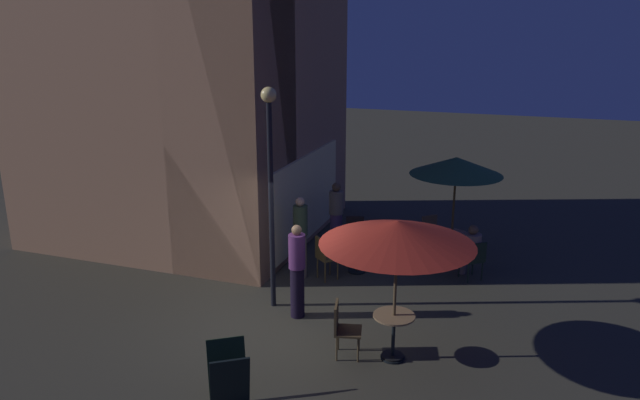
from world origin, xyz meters
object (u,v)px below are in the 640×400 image
Objects in this scene: cafe_table_2 at (357,249)px; cafe_chair_2 at (342,325)px; patio_umbrella_0 at (456,167)px; cafe_chair_1 at (474,257)px; street_lamp_near_corner at (270,168)px; menu_sandwich_board at (229,377)px; cafe_chair_4 at (324,254)px; cafe_table_0 at (451,242)px; patio_umbrella_1 at (397,233)px; cafe_chair_0 at (431,231)px; cafe_chair_3 at (355,234)px; cafe_table_1 at (394,328)px; patron_seated_0 at (471,248)px; patron_standing_3 at (297,271)px; patron_standing_2 at (336,217)px; patron_standing_1 at (300,237)px.

cafe_table_2 is 0.79× the size of cafe_chair_2.
patio_umbrella_0 reaches higher than cafe_chair_1.
street_lamp_near_corner reaches higher than menu_sandwich_board.
cafe_table_0 is at bearing -15.59° from cafe_chair_4.
patio_umbrella_1 is 2.76× the size of cafe_chair_1.
cafe_chair_3 reaches higher than cafe_chair_0.
cafe_table_1 is at bearing 5.09° from cafe_chair_3.
patron_seated_0 is (-0.36, -2.68, 0.11)m from cafe_chair_3.
cafe_table_1 is 0.31× the size of patio_umbrella_0.
cafe_chair_2 is (1.85, -1.11, 0.08)m from menu_sandwich_board.
menu_sandwich_board is at bearing 81.81° from patron_standing_3.
patio_umbrella_1 is at bearing 127.82° from patron_seated_0.
cafe_table_1 is 4.98m from patron_standing_2.
patron_standing_2 reaches higher than cafe_table_1.
cafe_table_0 is 1.05× the size of cafe_table_2.
cafe_table_2 is (2.16, -1.08, -2.22)m from street_lamp_near_corner.
patron_standing_1 reaches higher than cafe_chair_2.
cafe_table_0 is 0.31× the size of patio_umbrella_0.
cafe_chair_3 is at bearing 40.87° from cafe_chair_1.
cafe_chair_4 is (-1.48, 0.26, -0.00)m from cafe_chair_3.
patio_umbrella_1 is (-4.34, 0.37, 1.61)m from cafe_table_0.
patron_standing_1 is (4.63, 0.69, 0.45)m from menu_sandwich_board.
patio_umbrella_1 is 2.54× the size of cafe_chair_4.
cafe_chair_4 is (2.64, 2.10, -1.60)m from patio_umbrella_1.
patio_umbrella_0 is 1.04× the size of patio_umbrella_1.
street_lamp_near_corner is at bearing -33.79° from cafe_chair_3.
menu_sandwich_board is at bearing 136.63° from patio_umbrella_1.
patron_standing_3 is at bearing 95.78° from patron_seated_0.
cafe_table_2 is at bearing -26.47° from street_lamp_near_corner.
cafe_chair_0 is 0.76× the size of patron_seated_0.
patron_standing_1 reaches higher than cafe_table_0.
cafe_chair_2 is 3.11m from cafe_chair_4.
cafe_chair_3 is 1.02× the size of cafe_chair_4.
cafe_chair_3 reaches higher than cafe_table_2.
cafe_chair_4 is at bearing -28.96° from cafe_chair_3.
cafe_chair_1 is at bearing -31.72° from cafe_chair_4.
cafe_chair_4 is (2.83, 1.29, 0.03)m from cafe_chair_2.
patron_standing_1 reaches higher than cafe_table_1.
patio_umbrella_0 reaches higher than cafe_chair_2.
patio_umbrella_0 reaches higher than patron_seated_0.
cafe_table_2 is at bearing 118.57° from patio_umbrella_0.
cafe_table_0 is at bearing -134.50° from patron_standing_3.
street_lamp_near_corner is 4.90m from cafe_table_0.
cafe_chair_4 reaches higher than cafe_table_0.
cafe_table_1 is at bearing -77.40° from menu_sandwich_board.
cafe_table_0 is 4.65m from patio_umbrella_1.
cafe_table_1 is 0.32× the size of patio_umbrella_1.
cafe_chair_0 is 4.51m from patron_standing_3.
patron_standing_3 is (0.87, 2.02, -1.26)m from patio_umbrella_1.
patio_umbrella_0 is 2.57× the size of cafe_chair_3.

